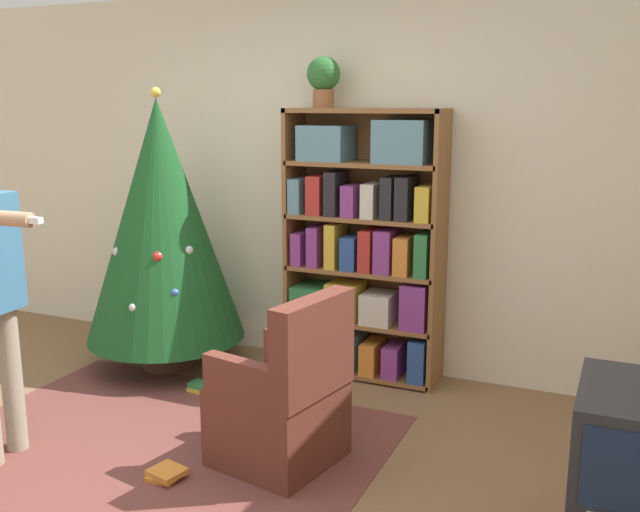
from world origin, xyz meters
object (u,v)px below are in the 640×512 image
Objects in this scene: bookshelf at (364,248)px; armchair at (284,404)px; potted_plant at (324,78)px; christmas_tree at (162,222)px; television at (638,439)px.

armchair is (0.05, -1.32, -0.57)m from bookshelf.
bookshelf is at bearing -166.42° from armchair.
bookshelf is 1.44m from armchair.
potted_plant is at bearing -153.79° from armchair.
bookshelf is at bearing 16.65° from christmas_tree.
bookshelf is at bearing -2.45° from potted_plant.
television is 3.31m from christmas_tree.
potted_plant is (-2.00, 1.66, 1.39)m from television.
bookshelf reaches higher than armchair.
bookshelf is 3.09× the size of television.
christmas_tree is at bearing 157.64° from television.
christmas_tree is (-1.33, -0.40, 0.15)m from bookshelf.
christmas_tree is 1.47m from potted_plant.
potted_plant is at bearing 177.55° from bookshelf.
television is (1.70, -1.65, -0.28)m from bookshelf.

